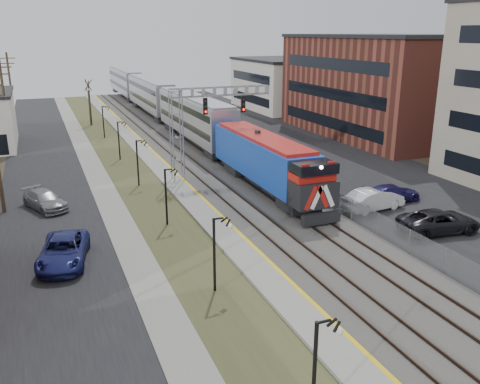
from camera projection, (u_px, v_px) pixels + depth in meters
ground at (374, 364)px, 20.34m from camera, size 160.00×160.00×0.00m
street_west at (44, 174)px, 47.25m from camera, size 7.00×120.00×0.04m
sidewalk at (94, 169)px, 48.84m from camera, size 2.00×120.00×0.08m
grass_median at (125, 167)px, 49.90m from camera, size 4.00×120.00×0.06m
platform at (155, 163)px, 50.94m from camera, size 2.00×120.00×0.24m
ballast_bed at (203, 159)px, 52.71m from camera, size 8.00×120.00×0.20m
parking_lot at (305, 150)px, 56.98m from camera, size 16.00×120.00×0.04m
platform_edge at (164, 161)px, 51.21m from camera, size 0.24×120.00×0.01m
track_near at (184, 159)px, 51.95m from camera, size 1.58×120.00×0.15m
track_far at (216, 156)px, 53.19m from camera, size 1.58×120.00×0.15m
train at (163, 103)px, 72.79m from camera, size 3.00×85.85×5.33m
signal_gantry at (195, 118)px, 43.87m from camera, size 9.00×1.07×8.15m
lampposts at (165, 196)px, 34.51m from camera, size 0.14×62.14×4.00m
fence at (240, 149)px, 53.99m from camera, size 0.04×120.00×1.60m
buildings_east at (434, 92)px, 56.65m from camera, size 16.00×76.00×15.00m
bare_trees at (27, 139)px, 49.49m from camera, size 12.30×42.30×5.95m
car_lot_b at (373, 200)px, 37.58m from camera, size 5.02×2.26×1.60m
car_lot_c at (439, 222)px, 33.39m from camera, size 5.70×3.18×1.51m
car_lot_d at (392, 194)px, 39.50m from camera, size 4.63×1.99×1.33m
car_lot_e at (279, 147)px, 54.73m from camera, size 4.77×2.06×1.60m
car_lot_f at (233, 130)px, 64.56m from camera, size 4.33×2.08×1.37m
car_street_a at (63, 251)px, 28.90m from camera, size 3.50×5.78×1.50m
car_street_b at (45, 201)px, 37.85m from camera, size 3.57×4.99×1.34m
car_lot_g at (245, 131)px, 64.01m from camera, size 4.24×1.93×1.41m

